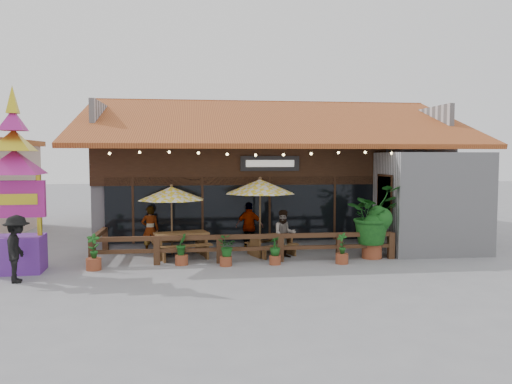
{
  "coord_description": "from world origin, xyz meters",
  "views": [
    {
      "loc": [
        -3.32,
        -16.49,
        3.43
      ],
      "look_at": [
        -1.06,
        1.5,
        2.16
      ],
      "focal_mm": 35.0,
      "sensor_mm": 36.0,
      "label": 1
    }
  ],
  "objects": [
    {
      "name": "planter_d",
      "position": [
        -0.75,
        -0.94,
        0.43
      ],
      "size": [
        0.48,
        0.48,
        0.9
      ],
      "color": "brown",
      "rests_on": "ground"
    },
    {
      "name": "tropical_plant",
      "position": [
        2.69,
        -0.33,
        1.44
      ],
      "size": [
        2.32,
        2.21,
        2.51
      ],
      "color": "brown",
      "rests_on": "ground"
    },
    {
      "name": "umbrella_right",
      "position": [
        -0.98,
        0.96,
        2.39
      ],
      "size": [
        3.16,
        3.16,
        2.74
      ],
      "color": "brown",
      "rests_on": "ground"
    },
    {
      "name": "planter_e",
      "position": [
        1.42,
        -1.07,
        0.42
      ],
      "size": [
        0.41,
        0.43,
        1.01
      ],
      "color": "brown",
      "rests_on": "ground"
    },
    {
      "name": "umbrella_left",
      "position": [
        -4.08,
        0.83,
        2.18
      ],
      "size": [
        3.12,
        3.12,
        2.5
      ],
      "color": "brown",
      "rests_on": "ground"
    },
    {
      "name": "ground",
      "position": [
        0.0,
        0.0,
        0.0
      ],
      "size": [
        100.0,
        100.0,
        0.0
      ],
      "primitive_type": "plane",
      "color": "gray",
      "rests_on": "ground"
    },
    {
      "name": "diner_c",
      "position": [
        -1.27,
        1.68,
        0.88
      ],
      "size": [
        1.11,
        0.72,
        1.76
      ],
      "primitive_type": "imported",
      "rotation": [
        0.0,
        0.0,
        2.84
      ],
      "color": "#361F11",
      "rests_on": "ground"
    },
    {
      "name": "picnic_table_right",
      "position": [
        -0.62,
        0.62,
        0.48
      ],
      "size": [
        1.86,
        1.75,
        0.71
      ],
      "color": "brown",
      "rests_on": "ground"
    },
    {
      "name": "planter_a",
      "position": [
        -6.36,
        -1.01,
        0.47
      ],
      "size": [
        0.46,
        0.46,
        1.12
      ],
      "color": "brown",
      "rests_on": "ground"
    },
    {
      "name": "picnic_table_left",
      "position": [
        -3.75,
        0.61,
        0.58
      ],
      "size": [
        2.13,
        1.95,
        0.86
      ],
      "color": "brown",
      "rests_on": "ground"
    },
    {
      "name": "pedestrian",
      "position": [
        -8.14,
        -2.28,
        0.93
      ],
      "size": [
        0.89,
        1.3,
        1.86
      ],
      "primitive_type": "imported",
      "rotation": [
        0.0,
        0.0,
        1.75
      ],
      "color": "black",
      "rests_on": "ground"
    },
    {
      "name": "diner_b",
      "position": [
        -0.26,
        0.1,
        0.82
      ],
      "size": [
        0.81,
        0.64,
        1.64
      ],
      "primitive_type": "imported",
      "rotation": [
        0.0,
        0.0,
        0.03
      ],
      "color": "#361F11",
      "rests_on": "ground"
    },
    {
      "name": "restaurant_building",
      "position": [
        0.26,
        6.61,
        2.21
      ],
      "size": [
        15.5,
        14.73,
        6.09
      ],
      "color": "silver",
      "rests_on": "ground"
    },
    {
      "name": "patio_railing",
      "position": [
        -2.25,
        -0.27,
        0.61
      ],
      "size": [
        10.0,
        2.6,
        0.92
      ],
      "color": "#4B321B",
      "rests_on": "ground"
    },
    {
      "name": "thai_sign_tower",
      "position": [
        -8.54,
        -1.04,
        3.14
      ],
      "size": [
        2.33,
        2.33,
        5.95
      ],
      "color": "#622997",
      "rests_on": "ground"
    },
    {
      "name": "planter_b",
      "position": [
        -3.72,
        -0.62,
        0.45
      ],
      "size": [
        0.41,
        0.45,
        1.01
      ],
      "color": "brown",
      "rests_on": "ground"
    },
    {
      "name": "planter_c",
      "position": [
        -2.33,
        -0.95,
        0.53
      ],
      "size": [
        0.72,
        0.69,
        0.94
      ],
      "color": "brown",
      "rests_on": "ground"
    },
    {
      "name": "diner_a",
      "position": [
        -4.87,
        1.53,
        0.85
      ],
      "size": [
        0.66,
        0.47,
        1.7
      ],
      "primitive_type": "imported",
      "rotation": [
        0.0,
        0.0,
        3.24
      ],
      "color": "#361F11",
      "rests_on": "ground"
    }
  ]
}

